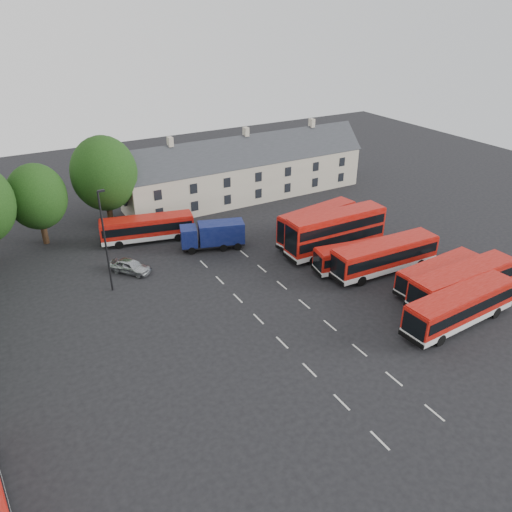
{
  "coord_description": "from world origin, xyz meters",
  "views": [
    {
      "loc": [
        -18.57,
        -30.36,
        25.66
      ],
      "look_at": [
        3.8,
        9.17,
        2.2
      ],
      "focal_mm": 35.0,
      "sensor_mm": 36.0,
      "label": 1
    }
  ],
  "objects_px": {
    "bus_dd_south": "(336,230)",
    "box_truck": "(213,234)",
    "bus_row_a": "(460,305)",
    "silver_car": "(130,266)",
    "lamppost": "(105,239)"
  },
  "relations": [
    {
      "from": "bus_dd_south",
      "to": "box_truck",
      "type": "distance_m",
      "value": 13.83
    },
    {
      "from": "lamppost",
      "to": "silver_car",
      "type": "bearing_deg",
      "value": 44.77
    },
    {
      "from": "bus_dd_south",
      "to": "box_truck",
      "type": "bearing_deg",
      "value": 146.8
    },
    {
      "from": "bus_row_a",
      "to": "box_truck",
      "type": "relative_size",
      "value": 1.59
    },
    {
      "from": "bus_dd_south",
      "to": "lamppost",
      "type": "height_order",
      "value": "lamppost"
    },
    {
      "from": "box_truck",
      "to": "bus_dd_south",
      "type": "bearing_deg",
      "value": -16.2
    },
    {
      "from": "bus_dd_south",
      "to": "silver_car",
      "type": "xyz_separation_m",
      "value": [
        -21.51,
        6.8,
        -2.01
      ]
    },
    {
      "from": "box_truck",
      "to": "lamppost",
      "type": "distance_m",
      "value": 13.71
    },
    {
      "from": "bus_dd_south",
      "to": "silver_car",
      "type": "relative_size",
      "value": 2.68
    },
    {
      "from": "bus_dd_south",
      "to": "box_truck",
      "type": "relative_size",
      "value": 1.58
    },
    {
      "from": "box_truck",
      "to": "lamppost",
      "type": "bearing_deg",
      "value": -146.97
    },
    {
      "from": "lamppost",
      "to": "bus_dd_south",
      "type": "bearing_deg",
      "value": -9.82
    },
    {
      "from": "bus_row_a",
      "to": "bus_dd_south",
      "type": "distance_m",
      "value": 16.67
    },
    {
      "from": "box_truck",
      "to": "silver_car",
      "type": "distance_m",
      "value": 10.15
    },
    {
      "from": "bus_row_a",
      "to": "silver_car",
      "type": "distance_m",
      "value": 32.4
    }
  ]
}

